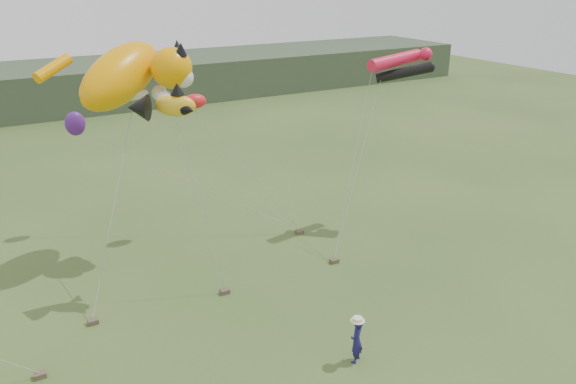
{
  "coord_description": "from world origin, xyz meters",
  "views": [
    {
      "loc": [
        -8.78,
        -14.1,
        12.5
      ],
      "look_at": [
        0.9,
        3.0,
        4.78
      ],
      "focal_mm": 35.0,
      "sensor_mm": 36.0,
      "label": 1
    }
  ],
  "objects": [
    {
      "name": "ground",
      "position": [
        0.0,
        0.0,
        0.0
      ],
      "size": [
        120.0,
        120.0,
        0.0
      ],
      "primitive_type": "plane",
      "color": "#385123",
      "rests_on": "ground"
    },
    {
      "name": "headland",
      "position": [
        -3.11,
        44.69,
        1.92
      ],
      "size": [
        90.0,
        13.0,
        4.0
      ],
      "color": "#2D3D28",
      "rests_on": "ground"
    },
    {
      "name": "tube_kites",
      "position": [
        10.01,
        7.5,
        8.28
      ],
      "size": [
        3.49,
        2.03,
        1.7
      ],
      "color": "black",
      "rests_on": "ground"
    },
    {
      "name": "cat_kite",
      "position": [
        -2.64,
        10.42,
        8.37
      ],
      "size": [
        6.37,
        4.75,
        3.71
      ],
      "color": "#EC9400",
      "rests_on": "ground"
    },
    {
      "name": "misc_kites",
      "position": [
        -2.47,
        12.9,
        6.1
      ],
      "size": [
        6.14,
        3.76,
        2.09
      ],
      "color": "red",
      "rests_on": "ground"
    },
    {
      "name": "festival_attendant",
      "position": [
        1.07,
        -1.44,
        0.83
      ],
      "size": [
        0.73,
        0.67,
        1.67
      ],
      "primitive_type": "imported",
      "rotation": [
        0.0,
        0.0,
        3.73
      ],
      "color": "#1A1655",
      "rests_on": "ground"
    },
    {
      "name": "sandbag_anchors",
      "position": [
        -1.42,
        5.22,
        0.1
      ],
      "size": [
        13.41,
        5.51,
        0.19
      ],
      "color": "brown",
      "rests_on": "ground"
    },
    {
      "name": "fish_kite",
      "position": [
        -2.63,
        6.49,
        7.8
      ],
      "size": [
        2.81,
        1.86,
        1.35
      ],
      "color": "gold",
      "rests_on": "ground"
    }
  ]
}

